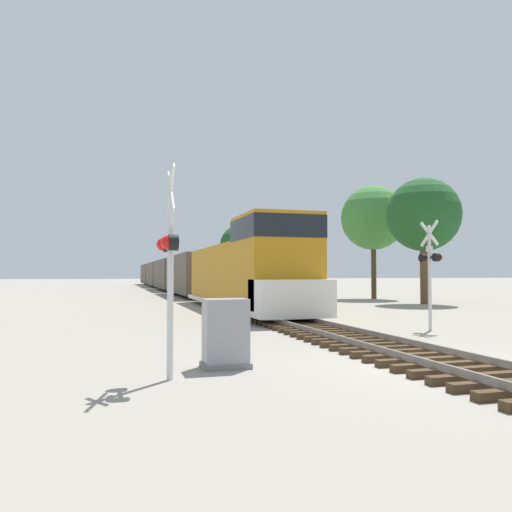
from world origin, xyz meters
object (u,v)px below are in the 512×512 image
object	(u,v)px
freight_train	(173,274)
crossing_signal_far	(430,264)
relay_cabinet	(226,334)
tree_deep_background	(241,246)
crossing_signal_near	(169,254)
tree_mid_background	(373,218)
tree_far_right	(423,215)

from	to	relation	value
freight_train	crossing_signal_far	bearing A→B (deg)	-84.55
freight_train	relay_cabinet	bearing A→B (deg)	-95.29
crossing_signal_far	tree_deep_background	distance (m)	46.51
crossing_signal_near	freight_train	bearing A→B (deg)	171.83
crossing_signal_near	tree_mid_background	bearing A→B (deg)	142.50
relay_cabinet	tree_mid_background	xyz separation A→B (m)	(18.02, 25.66, 5.83)
crossing_signal_far	tree_far_right	distance (m)	16.86
tree_mid_background	tree_deep_background	xyz separation A→B (m)	(-4.63, 25.32, -0.96)
relay_cabinet	tree_far_right	xyz separation A→B (m)	(17.77, 18.49, 5.25)
tree_far_right	tree_deep_background	size ratio (longest dim) A/B	1.02
relay_cabinet	tree_far_right	size ratio (longest dim) A/B	0.17
crossing_signal_near	crossing_signal_far	size ratio (longest dim) A/B	1.04
crossing_signal_far	tree_far_right	bearing A→B (deg)	-39.44
crossing_signal_far	tree_deep_background	size ratio (longest dim) A/B	0.47
tree_mid_background	tree_deep_background	world-z (taller)	tree_mid_background
tree_mid_background	crossing_signal_near	bearing A→B (deg)	-126.04
relay_cabinet	crossing_signal_far	bearing A→B (deg)	29.46
tree_far_right	relay_cabinet	bearing A→B (deg)	-133.86
relay_cabinet	tree_far_right	distance (m)	26.17
tree_deep_background	tree_mid_background	bearing A→B (deg)	-79.63
tree_mid_background	relay_cabinet	bearing A→B (deg)	-125.08
crossing_signal_near	tree_far_right	size ratio (longest dim) A/B	0.48
tree_mid_background	freight_train	bearing A→B (deg)	121.34
crossing_signal_near	relay_cabinet	distance (m)	2.31
crossing_signal_far	freight_train	bearing A→B (deg)	0.02
crossing_signal_far	relay_cabinet	bearing A→B (deg)	114.04
relay_cabinet	tree_deep_background	xyz separation A→B (m)	(13.39, 50.98, 4.88)
freight_train	tree_far_right	bearing A→B (deg)	-65.67
freight_train	crossing_signal_far	distance (m)	43.32
tree_far_right	tree_deep_background	bearing A→B (deg)	97.68
tree_mid_background	tree_deep_background	distance (m)	25.76
crossing_signal_far	tree_deep_background	bearing A→B (deg)	-11.41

